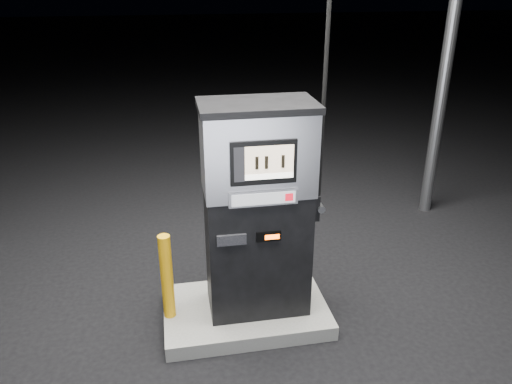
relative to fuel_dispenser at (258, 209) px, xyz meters
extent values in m
plane|color=black|center=(-0.12, 0.00, -1.20)|extent=(80.00, 80.00, 0.00)
cube|color=slate|center=(-0.12, 0.00, -1.12)|extent=(1.60, 1.00, 0.15)
cylinder|color=gray|center=(2.88, 2.00, 1.05)|extent=(0.16, 0.16, 4.50)
cube|color=black|center=(0.00, 0.00, -0.43)|extent=(0.95, 0.55, 1.24)
cube|color=silver|center=(0.00, 0.00, 0.56)|extent=(0.97, 0.57, 0.74)
cube|color=black|center=(0.00, 0.00, 0.96)|extent=(1.01, 0.61, 0.06)
cube|color=black|center=(-0.01, -0.28, 0.56)|extent=(0.55, 0.03, 0.38)
cube|color=#C8B191|center=(0.04, -0.30, 0.59)|extent=(0.41, 0.01, 0.24)
cube|color=white|center=(0.04, -0.30, 0.44)|extent=(0.41, 0.01, 0.05)
cube|color=silver|center=(-0.01, -0.28, 0.24)|extent=(0.59, 0.04, 0.14)
cube|color=#979A9E|center=(-0.01, -0.30, 0.24)|extent=(0.54, 0.01, 0.10)
cube|color=red|center=(0.21, -0.30, 0.24)|extent=(0.07, 0.00, 0.07)
cube|color=black|center=(0.04, -0.28, -0.14)|extent=(0.22, 0.02, 0.09)
cube|color=#E24D0B|center=(0.07, -0.29, -0.14)|extent=(0.13, 0.01, 0.04)
cube|color=black|center=(-0.28, -0.28, -0.14)|extent=(0.26, 0.03, 0.10)
cube|color=black|center=(0.52, 0.00, -0.01)|extent=(0.10, 0.18, 0.25)
cylinder|color=gray|center=(0.57, 0.00, -0.01)|extent=(0.07, 0.22, 0.07)
cylinder|color=black|center=(0.55, -0.05, 1.65)|extent=(0.04, 0.04, 3.07)
cylinder|color=#FFAE0E|center=(-0.86, -0.01, -0.61)|extent=(0.14, 0.14, 0.87)
cylinder|color=#FFAE0E|center=(0.43, 0.19, -0.56)|extent=(0.17, 0.17, 0.97)
camera|label=1|loc=(-0.77, -4.02, 1.98)|focal=35.00mm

